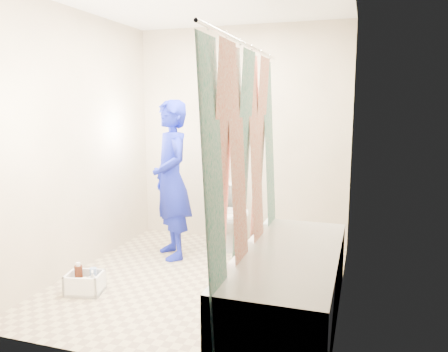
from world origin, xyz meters
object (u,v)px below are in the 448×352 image
(toilet, at_px, (229,215))
(cleaning_caddy, at_px, (86,284))
(plumber, at_px, (171,180))
(bathtub, at_px, (288,282))

(toilet, height_order, cleaning_caddy, toilet)
(toilet, bearing_deg, plumber, -146.33)
(toilet, xyz_separation_m, cleaning_caddy, (-0.75, -1.57, -0.26))
(bathtub, height_order, plumber, plumber)
(cleaning_caddy, bearing_deg, toilet, 51.83)
(bathtub, xyz_separation_m, cleaning_caddy, (-1.66, -0.11, -0.19))
(toilet, bearing_deg, bathtub, -73.68)
(cleaning_caddy, bearing_deg, plumber, 61.28)
(bathtub, relative_size, plumber, 1.10)
(bathtub, distance_m, plumber, 1.74)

